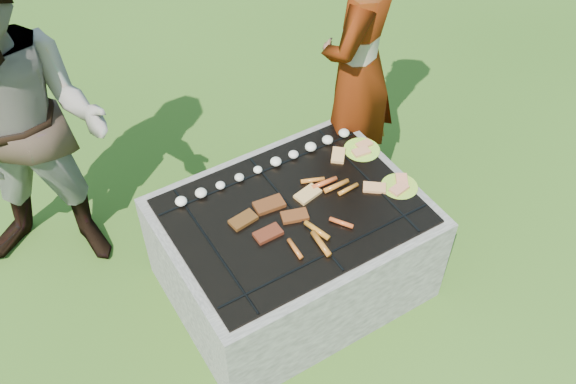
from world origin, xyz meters
name	(u,v)px	position (x,y,z in m)	size (l,w,h in m)	color
lawn	(293,282)	(0.00, 0.00, 0.00)	(60.00, 60.00, 0.00)	#234210
fire_pit	(293,251)	(0.00, 0.00, 0.28)	(1.30, 1.00, 0.62)	#9C948A
mushrooms	(271,164)	(0.06, 0.33, 0.63)	(1.06, 0.06, 0.04)	white
pork_slabs	(269,217)	(-0.13, 0.02, 0.62)	(0.38, 0.25, 0.02)	brown
sausages	(324,211)	(0.12, -0.10, 0.63)	(0.52, 0.49, 0.03)	orange
bread_on_grate	(336,180)	(0.30, 0.06, 0.62)	(0.46, 0.43, 0.02)	tan
plate_far	(362,150)	(0.56, 0.19, 0.61)	(0.26, 0.26, 0.03)	#E4FE3C
plate_near	(400,186)	(0.56, -0.15, 0.61)	(0.24, 0.24, 0.03)	#C2D232
cook	(359,68)	(0.75, 0.52, 0.88)	(0.64, 0.42, 1.76)	gray
bystander	(24,136)	(-1.01, 0.88, 0.92)	(0.89, 0.69, 1.83)	#A99C8D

